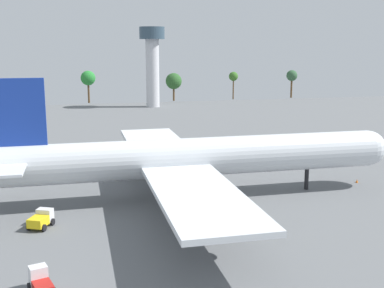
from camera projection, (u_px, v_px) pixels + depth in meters
name	position (u px, v px, depth m)	size (l,w,h in m)	color
ground_plane	(192.00, 197.00, 78.71)	(271.63, 271.63, 0.00)	slate
cargo_airplane	(189.00, 158.00, 77.33)	(67.91, 62.85, 19.43)	silver
fuel_truck	(41.00, 282.00, 48.09)	(2.99, 3.96, 2.44)	silver
pushback_tractor	(332.00, 151.00, 107.47)	(5.17, 5.24, 2.29)	#333338
catering_truck	(41.00, 219.00, 65.49)	(3.66, 4.26, 2.23)	silver
safety_cone_nose	(357.00, 181.00, 87.05)	(0.43, 0.43, 0.61)	orange
control_tower	(152.00, 58.00, 191.98)	(9.88, 9.88, 31.18)	silver
tree_line_backdrop	(95.00, 81.00, 207.58)	(168.84, 7.10, 13.66)	#51381E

